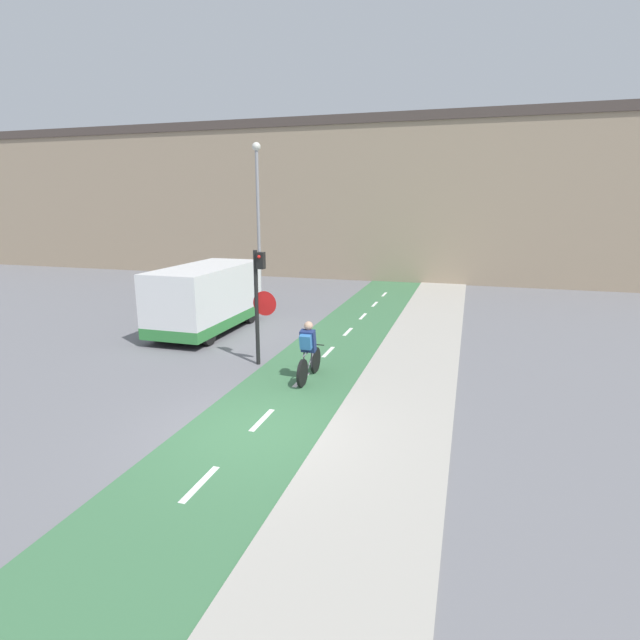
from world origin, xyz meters
The scene contains 8 objects.
ground_plane centered at (0.00, 0.00, 0.00)m, with size 120.00×120.00×0.00m, color slate.
bike_lane centered at (0.00, 0.01, 0.01)m, with size 2.76×60.00×0.02m.
sidewalk_strip centered at (2.58, 0.00, 0.03)m, with size 2.40×60.00×0.05m.
building_row_background centered at (0.00, 22.12, 4.52)m, with size 60.00×5.20×9.02m.
traffic_light_pole centered at (-1.48, 3.89, 1.96)m, with size 0.67×0.25×3.16m.
street_lamp_far centered at (-5.08, 12.18, 4.19)m, with size 0.36×0.36×6.86m.
cyclist_near centered at (0.17, 3.08, 0.72)m, with size 0.46×1.77×1.52m.
van centered at (-4.73, 6.75, 1.12)m, with size 2.04×4.82×2.27m.
Camera 1 is at (3.88, -8.26, 4.39)m, focal length 28.00 mm.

